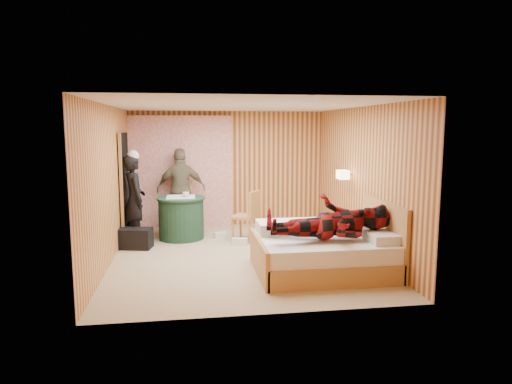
{
  "coord_description": "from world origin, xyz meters",
  "views": [
    {
      "loc": [
        -0.84,
        -7.46,
        2.14
      ],
      "look_at": [
        0.29,
        0.2,
        1.05
      ],
      "focal_mm": 32.0,
      "sensor_mm": 36.0,
      "label": 1
    }
  ],
  "objects": [
    {
      "name": "bed",
      "position": [
        1.13,
        -1.05,
        0.3
      ],
      "size": [
        1.98,
        1.53,
        1.05
      ],
      "color": "#BF814E",
      "rests_on": "floor"
    },
    {
      "name": "book_lower",
      "position": [
        1.88,
        0.05,
        0.6
      ],
      "size": [
        0.21,
        0.25,
        0.02
      ],
      "primitive_type": "imported",
      "rotation": [
        0.0,
        0.0,
        0.22
      ],
      "color": "silver",
      "rests_on": "nightstand"
    },
    {
      "name": "floor",
      "position": [
        0.0,
        0.0,
        0.0
      ],
      "size": [
        4.2,
        5.0,
        0.01
      ],
      "primitive_type": "cube",
      "color": "tan",
      "rests_on": "ground"
    },
    {
      "name": "duffel_bag",
      "position": [
        -1.85,
        0.73,
        0.18
      ],
      "size": [
        0.7,
        0.47,
        0.36
      ],
      "primitive_type": "cube",
      "rotation": [
        0.0,
        0.0,
        -0.21
      ],
      "color": "black",
      "rests_on": "floor"
    },
    {
      "name": "cup_nightstand",
      "position": [
        1.88,
        0.23,
        0.64
      ],
      "size": [
        0.11,
        0.11,
        0.09
      ],
      "primitive_type": "imported",
      "rotation": [
        0.0,
        0.0,
        -0.15
      ],
      "color": "silver",
      "rests_on": "nightstand"
    },
    {
      "name": "round_table",
      "position": [
        -1.01,
        1.35,
        0.42
      ],
      "size": [
        0.93,
        0.93,
        0.83
      ],
      "color": "#214833",
      "rests_on": "floor"
    },
    {
      "name": "curtain",
      "position": [
        -1.0,
        2.43,
        1.2
      ],
      "size": [
        2.2,
        0.08,
        2.4
      ],
      "primitive_type": "cube",
      "color": "silver",
      "rests_on": "floor"
    },
    {
      "name": "nightstand",
      "position": [
        1.88,
        0.1,
        0.31
      ],
      "size": [
        0.45,
        0.61,
        0.59
      ],
      "color": "#BF814E",
      "rests_on": "floor"
    },
    {
      "name": "man_on_bed",
      "position": [
        1.15,
        -1.28,
        0.96
      ],
      "size": [
        0.86,
        0.67,
        1.77
      ],
      "primitive_type": "imported",
      "rotation": [
        0.0,
        1.57,
        0.0
      ],
      "color": "maroon",
      "rests_on": "bed"
    },
    {
      "name": "book_upper",
      "position": [
        1.88,
        0.05,
        0.62
      ],
      "size": [
        0.22,
        0.26,
        0.02
      ],
      "primitive_type": "imported",
      "rotation": [
        0.0,
        0.0,
        -0.3
      ],
      "color": "silver",
      "rests_on": "nightstand"
    },
    {
      "name": "man_at_table",
      "position": [
        -1.01,
        2.13,
        0.86
      ],
      "size": [
        1.02,
        0.45,
        1.72
      ],
      "primitive_type": "imported",
      "rotation": [
        0.0,
        0.0,
        3.17
      ],
      "color": "#6F664A",
      "rests_on": "floor"
    },
    {
      "name": "sneaker_left",
      "position": [
        -0.26,
        1.3,
        0.05
      ],
      "size": [
        0.26,
        0.17,
        0.11
      ],
      "primitive_type": "cube",
      "rotation": [
        0.0,
        0.0,
        0.3
      ],
      "color": "silver",
      "rests_on": "floor"
    },
    {
      "name": "sneaker_right",
      "position": [
        0.06,
        0.69,
        0.06
      ],
      "size": [
        0.3,
        0.16,
        0.13
      ],
      "primitive_type": "cube",
      "rotation": [
        0.0,
        0.0,
        -0.15
      ],
      "color": "silver",
      "rests_on": "floor"
    },
    {
      "name": "wall_right",
      "position": [
        2.1,
        0.0,
        1.25
      ],
      "size": [
        0.02,
        5.0,
        2.5
      ],
      "primitive_type": "cube",
      "color": "#E9A359",
      "rests_on": "floor"
    },
    {
      "name": "ceiling",
      "position": [
        0.0,
        0.0,
        2.5
      ],
      "size": [
        4.2,
        5.0,
        0.01
      ],
      "primitive_type": "cube",
      "color": "silver",
      "rests_on": "wall_back"
    },
    {
      "name": "wall_back",
      "position": [
        0.0,
        2.5,
        1.25
      ],
      "size": [
        4.2,
        0.02,
        2.5
      ],
      "primitive_type": "cube",
      "color": "#E9A359",
      "rests_on": "floor"
    },
    {
      "name": "wall_left",
      "position": [
        -2.1,
        0.0,
        1.25
      ],
      "size": [
        0.02,
        5.0,
        2.5
      ],
      "primitive_type": "cube",
      "color": "#E9A359",
      "rests_on": "floor"
    },
    {
      "name": "doorway",
      "position": [
        -2.06,
        1.4,
        1.02
      ],
      "size": [
        0.06,
        0.9,
        2.05
      ],
      "primitive_type": "cube",
      "color": "black",
      "rests_on": "floor"
    },
    {
      "name": "wall_lamp",
      "position": [
        1.92,
        0.45,
        1.3
      ],
      "size": [
        0.26,
        0.24,
        0.16
      ],
      "color": "gold",
      "rests_on": "wall_right"
    },
    {
      "name": "woman_standing",
      "position": [
        -1.85,
        1.1,
        0.83
      ],
      "size": [
        0.57,
        0.7,
        1.66
      ],
      "primitive_type": "imported",
      "rotation": [
        0.0,
        0.0,
        1.9
      ],
      "color": "black",
      "rests_on": "floor"
    },
    {
      "name": "chair_far",
      "position": [
        -1.0,
        2.08,
        0.54
      ],
      "size": [
        0.46,
        0.46,
        0.93
      ],
      "rotation": [
        0.0,
        0.0,
        -0.09
      ],
      "color": "#BF814E",
      "rests_on": "floor"
    },
    {
      "name": "chair_near",
      "position": [
        0.27,
        0.95,
        0.56
      ],
      "size": [
        0.6,
        0.6,
        0.97
      ],
      "rotation": [
        0.0,
        0.0,
        -2.12
      ],
      "color": "#BF814E",
      "rests_on": "floor"
    },
    {
      "name": "cup_table",
      "position": [
        -0.91,
        1.3,
        0.87
      ],
      "size": [
        0.15,
        0.15,
        0.1
      ],
      "primitive_type": "imported",
      "rotation": [
        0.0,
        0.0,
        -0.28
      ],
      "color": "silver",
      "rests_on": "round_table"
    }
  ]
}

